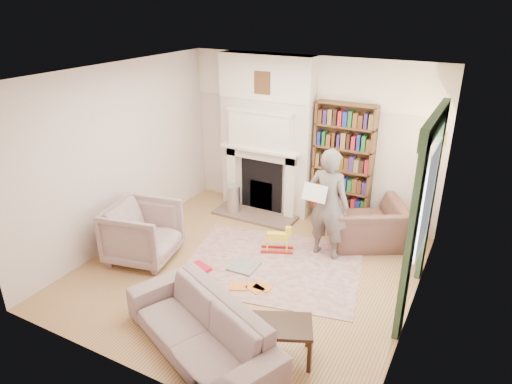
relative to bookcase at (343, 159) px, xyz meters
The scene contains 25 objects.
floor 2.51m from the bookcase, 107.05° to the right, with size 4.50×4.50×0.00m, color brown.
ceiling 2.75m from the bookcase, 107.05° to the right, with size 4.50×4.50×0.00m, color white.
wall_back 0.70m from the bookcase, 168.69° to the left, with size 4.50×4.50×0.00m, color beige.
wall_front 4.42m from the bookcase, 98.46° to the right, with size 4.50×4.50×0.00m, color beige.
wall_left 3.60m from the bookcase, 143.83° to the right, with size 4.50×4.50×0.00m, color beige.
wall_right 2.67m from the bookcase, 52.96° to the right, with size 4.50×4.50×0.00m, color beige.
fireplace 1.42m from the bookcase, behind, with size 1.70×0.58×2.80m.
bookcase is the anchor object (origin of this frame).
window 2.36m from the bookcase, 47.34° to the right, with size 0.02×0.90×1.30m, color silver.
curtain_left 2.87m from the bookcase, 57.36° to the right, with size 0.07×0.32×2.40m, color #2C452E.
curtain_right 1.86m from the bookcase, 33.35° to the right, with size 0.07×0.32×2.40m, color #2C452E.
pelmet 2.60m from the bookcase, 48.16° to the right, with size 0.09×1.70×0.24m, color #2C452E.
wall_sconce 1.68m from the bookcase, 24.19° to the right, with size 0.20×0.24×0.24m, color gold, non-canonical shape.
rug 2.21m from the bookcase, 102.13° to the right, with size 2.53×1.95×0.01m, color #C3B393.
armchair_reading 1.18m from the bookcase, 41.77° to the right, with size 1.11×0.97×0.72m, color #4C3028.
armchair_left 3.44m from the bookcase, 130.84° to the right, with size 0.93×0.96×0.87m, color #BDAB9B.
sofa 3.89m from the bookcase, 94.85° to the right, with size 2.11×0.82×0.62m, color gray.
man_reading 1.22m from the bookcase, 81.14° to the right, with size 0.62×0.41×1.71m, color #62574F.
newspaper 1.37m from the bookcase, 88.68° to the right, with size 0.36×0.02×0.25m, color white.
coffee_table 3.63m from the bookcase, 81.97° to the right, with size 0.70×0.45×0.45m, color #371F13, non-canonical shape.
paraffin_heater 2.09m from the bookcase, 162.00° to the right, with size 0.24×0.24×0.55m, color #B0B3B8.
rocking_horse 1.80m from the bookcase, 109.60° to the right, with size 0.50×0.20×0.44m, color yellow, non-canonical shape.
board_game 2.49m from the bookcase, 109.44° to the right, with size 0.39×0.39×0.03m, color gold.
game_box_lid 2.98m from the bookcase, 117.61° to the right, with size 0.31×0.21×0.05m, color red.
comic_annuals 2.76m from the bookcase, 98.79° to the right, with size 0.57×0.37×0.02m.
Camera 1 is at (2.75, -4.92, 3.67)m, focal length 32.00 mm.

